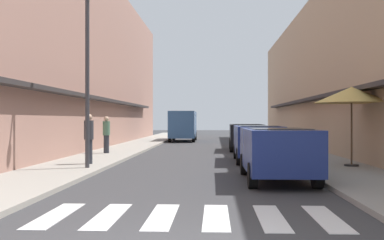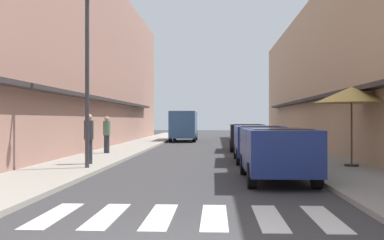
{
  "view_description": "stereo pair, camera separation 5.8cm",
  "coord_description": "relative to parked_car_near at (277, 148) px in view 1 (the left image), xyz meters",
  "views": [
    {
      "loc": [
        0.45,
        -5.45,
        1.71
      ],
      "look_at": [
        -0.42,
        12.13,
        1.69
      ],
      "focal_mm": 42.68,
      "sensor_mm": 36.0,
      "label": 1
    },
    {
      "loc": [
        0.5,
        -5.45,
        1.71
      ],
      "look_at": [
        -0.42,
        12.13,
        1.69
      ],
      "focal_mm": 42.68,
      "sensor_mm": 36.0,
      "label": 2
    }
  ],
  "objects": [
    {
      "name": "pedestrian_walking_far",
      "position": [
        -6.85,
        8.65,
        0.12
      ],
      "size": [
        0.34,
        0.34,
        1.74
      ],
      "rotation": [
        0.0,
        0.0,
        3.96
      ],
      "color": "#282B33",
      "rests_on": "sidewalk_left"
    },
    {
      "name": "parked_car_far",
      "position": [
        0.0,
        12.36,
        -0.0
      ],
      "size": [
        1.88,
        4.14,
        1.47
      ],
      "color": "black",
      "rests_on": "ground_plane"
    },
    {
      "name": "sidewalk_left",
      "position": [
        -6.71,
        10.89,
        -0.86
      ],
      "size": [
        2.62,
        63.63,
        0.12
      ],
      "primitive_type": "cube",
      "color": "#9E998E",
      "rests_on": "ground_plane"
    },
    {
      "name": "pedestrian_walking_near",
      "position": [
        -6.24,
        3.42,
        0.15
      ],
      "size": [
        0.34,
        0.34,
        1.8
      ],
      "rotation": [
        0.0,
        0.0,
        3.83
      ],
      "color": "#282B33",
      "rests_on": "sidewalk_left"
    },
    {
      "name": "parked_car_near",
      "position": [
        0.0,
        0.0,
        0.0
      ],
      "size": [
        1.84,
        4.34,
        1.47
      ],
      "color": "navy",
      "rests_on": "ground_plane"
    },
    {
      "name": "ground_plane",
      "position": [
        -2.17,
        10.89,
        -0.92
      ],
      "size": [
        99.99,
        99.99,
        0.0
      ],
      "primitive_type": "plane",
      "color": "#38383A"
    },
    {
      "name": "cafe_umbrella",
      "position": [
        2.95,
        3.07,
        1.62
      ],
      "size": [
        2.55,
        2.55,
        2.71
      ],
      "color": "#262626",
      "rests_on": "sidewalk_right"
    },
    {
      "name": "building_row_right",
      "position": [
        6.16,
        12.17,
        3.36
      ],
      "size": [
        5.5,
        42.9,
        8.56
      ],
      "color": "tan",
      "rests_on": "ground_plane"
    },
    {
      "name": "sidewalk_right",
      "position": [
        2.36,
        10.89,
        -0.86
      ],
      "size": [
        2.62,
        63.63,
        0.12
      ],
      "primitive_type": "cube",
      "color": "gray",
      "rests_on": "ground_plane"
    },
    {
      "name": "crosswalk",
      "position": [
        -2.17,
        -4.78,
        -0.92
      ],
      "size": [
        5.2,
        2.2,
        0.01
      ],
      "color": "silver",
      "rests_on": "ground_plane"
    },
    {
      "name": "parked_car_mid",
      "position": [
        0.0,
        5.71,
        -0.0
      ],
      "size": [
        1.84,
        4.3,
        1.47
      ],
      "color": "navy",
      "rests_on": "ground_plane"
    },
    {
      "name": "building_row_left",
      "position": [
        -10.51,
        12.17,
        4.28
      ],
      "size": [
        5.5,
        42.9,
        10.41
      ],
      "color": "#A87A6B",
      "rests_on": "ground_plane"
    },
    {
      "name": "delivery_van",
      "position": [
        -4.2,
        23.16,
        0.48
      ],
      "size": [
        2.04,
        5.41,
        2.37
      ],
      "color": "#33598C",
      "rests_on": "ground_plane"
    },
    {
      "name": "street_lamp",
      "position": [
        -5.75,
        2.13,
        2.76
      ],
      "size": [
        1.19,
        0.28,
        5.9
      ],
      "color": "#38383D",
      "rests_on": "sidewalk_left"
    }
  ]
}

